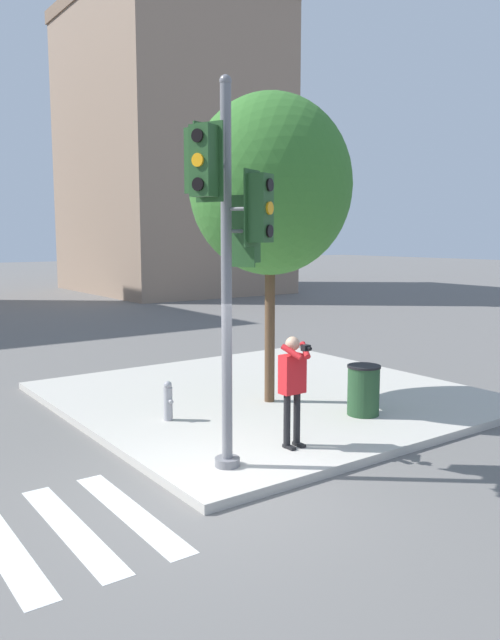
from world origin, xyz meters
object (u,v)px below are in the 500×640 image
at_px(traffic_signal_pole, 227,223).
at_px(person_photographer, 293,381).
at_px(street_tree, 270,186).
at_px(trash_bin, 363,390).
at_px(fire_hydrant, 168,401).

xyz_separation_m(traffic_signal_pole, person_photographer, (1.27, 0.09, -2.41)).
relative_size(street_tree, trash_bin, 6.42).
distance_m(traffic_signal_pole, street_tree, 3.71).
bearing_deg(trash_bin, fire_hydrant, 149.81).
bearing_deg(trash_bin, street_tree, 115.01).
xyz_separation_m(street_tree, trash_bin, (0.83, -1.77, -3.79)).
bearing_deg(street_tree, traffic_signal_pole, -136.99).
xyz_separation_m(person_photographer, trash_bin, (2.20, 0.61, -0.59)).
height_order(street_tree, fire_hydrant, street_tree).
relative_size(person_photographer, trash_bin, 1.88).
bearing_deg(street_tree, person_photographer, -120.05).
bearing_deg(fire_hydrant, trash_bin, -30.19).
height_order(person_photographer, trash_bin, person_photographer).
xyz_separation_m(person_photographer, fire_hydrant, (-0.90, 2.41, -0.71)).
height_order(person_photographer, fire_hydrant, person_photographer).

